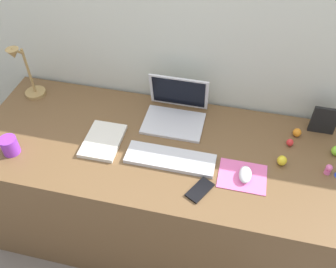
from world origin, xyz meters
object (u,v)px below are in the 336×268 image
Objects in this scene: toy_figurine_red at (290,142)px; toy_figurine_lime at (336,151)px; laptop at (176,109)px; picture_frame at (324,121)px; toy_figurine_yellow at (282,161)px; cell_phone at (200,190)px; toy_figurine_orange at (297,133)px; mouse at (245,175)px; keyboard at (170,159)px; coffee_mug at (10,146)px; toy_figurine_pink at (328,169)px; notebook_pad at (103,141)px; desk_lamp at (26,74)px.

toy_figurine_red is 0.21m from toy_figurine_lime.
toy_figurine_lime is (0.78, -0.08, -0.03)m from laptop.
toy_figurine_yellow is at bearing -125.50° from picture_frame.
cell_phone is at bearing -65.14° from laptop.
laptop is at bearing -179.74° from toy_figurine_orange.
toy_figurine_yellow reaches higher than mouse.
cell_phone is 0.52m from toy_figurine_red.
keyboard is 0.74m from coffee_mug.
toy_figurine_pink is at bearing -109.61° from toy_figurine_lime.
keyboard is 2.73× the size of picture_frame.
toy_figurine_yellow reaches higher than notebook_pad.
laptop is at bearing 173.97° from toy_figurine_lime.
mouse is at bearing 61.00° from cell_phone.
picture_frame reaches higher than toy_figurine_pink.
toy_figurine_pink reaches higher than toy_figurine_yellow.
toy_figurine_lime is at bearing 59.52° from cell_phone.
picture_frame is at bearing 40.99° from toy_figurine_red.
laptop is 6.78× the size of toy_figurine_orange.
laptop is 0.48m from cell_phone.
cell_phone is 1.08m from desk_lamp.
laptop is 6.13× the size of toy_figurine_lime.
desk_lamp reaches higher than toy_figurine_orange.
coffee_mug is 1.74× the size of toy_figurine_lime.
desk_lamp is 0.42m from coffee_mug.
toy_figurine_yellow is 0.21m from toy_figurine_orange.
toy_figurine_orange is at bearing -154.15° from picture_frame.
picture_frame is at bearing 27.28° from keyboard.
laptop reaches higher than cell_phone.
desk_lamp is at bearing 161.82° from keyboard.
desk_lamp is (-0.99, 0.41, 0.15)m from cell_phone.
toy_figurine_yellow is at bearing -105.80° from toy_figurine_red.
laptop is 3.53× the size of coffee_mug.
cell_phone is (-0.18, -0.11, -0.02)m from mouse.
laptop reaches higher than toy_figurine_pink.
toy_figurine_red is (-0.16, 0.14, -0.01)m from toy_figurine_pink.
laptop reaches higher than coffee_mug.
coffee_mug reaches higher than keyboard.
toy_figurine_yellow is (-0.20, 0.01, -0.00)m from toy_figurine_pink.
toy_figurine_lime is (0.24, 0.12, 0.00)m from toy_figurine_yellow.
laptop is at bearing 143.28° from cell_phone.
cell_phone is at bearing -1.32° from coffee_mug.
laptop reaches higher than toy_figurine_lime.
laptop is 0.60m from toy_figurine_orange.
picture_frame is 0.16m from toy_figurine_lime.
coffee_mug is (-0.69, -0.41, -0.01)m from laptop.
keyboard is 8.38× the size of toy_figurine_lime.
notebook_pad is at bearing -140.03° from laptop.
toy_figurine_orange is (1.30, 0.41, -0.02)m from coffee_mug.
picture_frame is at bearing 18.33° from coffee_mug.
toy_figurine_pink is at bearing 17.06° from mouse.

